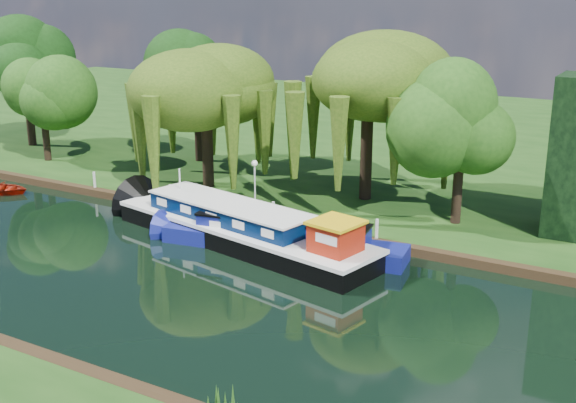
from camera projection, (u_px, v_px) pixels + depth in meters
The scene contains 14 objects.
ground at pixel (125, 268), 33.43m from camera, with size 120.00×120.00×0.00m, color black.
far_bank at pixel (397, 136), 61.63m from camera, with size 120.00×52.00×0.45m, color #163A0F.
dutch_barge at pixel (243, 229), 36.25m from camera, with size 15.87×6.51×3.27m.
narrowboat at pixel (282, 239), 35.37m from camera, with size 12.51×3.97×1.80m.
red_dinghy at pixel (2, 193), 45.49m from camera, with size 2.54×3.55×0.74m, color maroon.
willow_left at pixel (206, 90), 43.67m from camera, with size 6.89×6.89×8.25m.
willow_right at pixel (368, 90), 40.86m from camera, with size 7.23×7.23×8.81m.
tree_far_left at pixel (42, 91), 50.68m from camera, with size 4.48×4.48×7.21m.
tree_far_back at pixel (24, 64), 55.23m from camera, with size 5.36×5.36×9.01m.
tree_far_mid at pixel (197, 79), 50.32m from camera, with size 5.14×5.14×8.41m.
tree_far_right at pixel (462, 128), 36.91m from camera, with size 4.53×4.53×7.41m.
lamppost at pixel (255, 170), 41.22m from camera, with size 0.36×0.36×2.56m.
mooring_posts at pixel (220, 201), 40.38m from camera, with size 19.16×0.16×1.00m.
reeds_near at pixel (125, 366), 23.70m from camera, with size 33.70×1.50×1.10m.
Camera 1 is at (22.02, -23.27, 12.56)m, focal length 45.00 mm.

